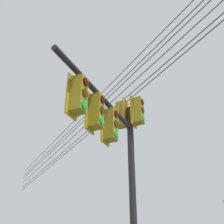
% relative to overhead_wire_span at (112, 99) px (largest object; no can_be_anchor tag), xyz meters
% --- Properties ---
extents(signal_mast_assembly, '(4.00, 2.44, 6.73)m').
position_rel_overhead_wire_span_xyz_m(signal_mast_assembly, '(1.03, 1.63, -2.56)').
color(signal_mast_assembly, black).
rests_on(signal_mast_assembly, ground).
extents(overhead_wire_span, '(2.90, 25.65, 1.54)m').
position_rel_overhead_wire_span_xyz_m(overhead_wire_span, '(0.00, 0.00, 0.00)').
color(overhead_wire_span, black).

